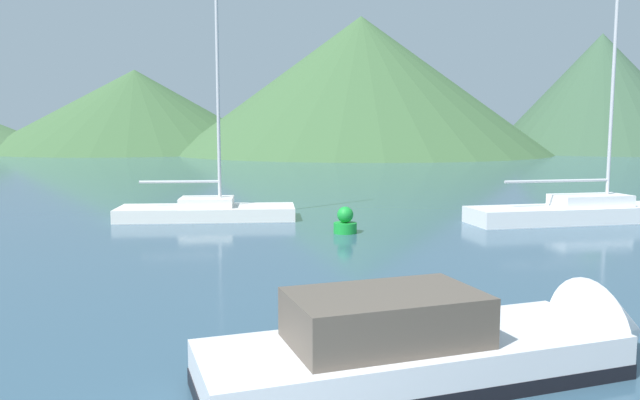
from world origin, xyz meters
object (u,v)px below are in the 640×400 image
Objects in this scene: sailboat_inner at (590,210)px; sailboat_middle at (207,208)px; buoy_marker at (345,222)px; motorboat_near at (459,348)px.

sailboat_inner is 13.58m from sailboat_middle.
sailboat_inner reaches higher than buoy_marker.
motorboat_near is 15.48m from sailboat_middle.
sailboat_middle is at bearing 165.25° from sailboat_inner.
sailboat_inner is 9.04m from buoy_marker.
sailboat_inner is 11.72× the size of buoy_marker.
buoy_marker is at bearing 76.34° from motorboat_near.
buoy_marker is (4.77, -3.19, -0.05)m from sailboat_middle.
motorboat_near is 0.63× the size of sailboat_middle.
sailboat_inner reaches higher than motorboat_near.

